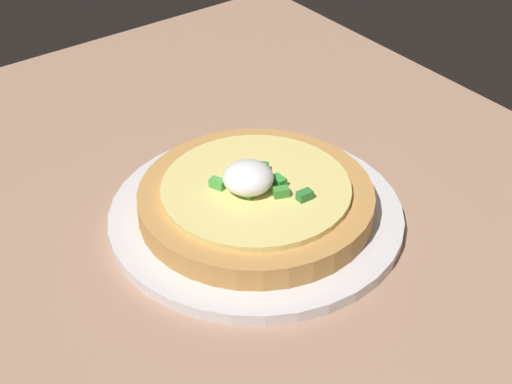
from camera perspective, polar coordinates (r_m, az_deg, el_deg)
dining_table at (r=63.13cm, az=-2.05°, el=-7.55°), size 92.44×79.56×2.59cm
plate at (r=68.04cm, az=-0.00°, el=-1.71°), size 25.51×25.51×1.04cm
pizza at (r=66.87cm, az=-0.02°, el=-0.45°), size 20.26×20.26×5.11cm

